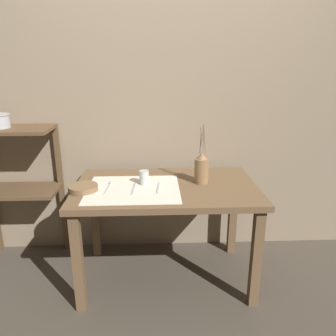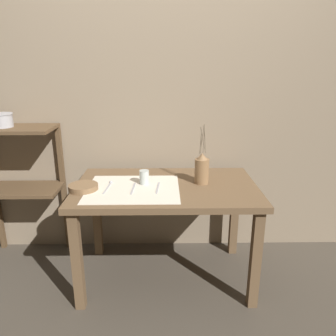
% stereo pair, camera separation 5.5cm
% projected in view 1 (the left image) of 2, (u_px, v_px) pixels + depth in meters
% --- Properties ---
extents(ground_plane, '(12.00, 12.00, 0.00)m').
position_uv_depth(ground_plane, '(166.00, 276.00, 2.40)').
color(ground_plane, '#473F35').
extents(stone_wall_back, '(7.00, 0.06, 2.40)m').
position_uv_depth(stone_wall_back, '(164.00, 103.00, 2.50)').
color(stone_wall_back, gray).
rests_on(stone_wall_back, ground_plane).
extents(wooden_table, '(1.21, 0.75, 0.71)m').
position_uv_depth(wooden_table, '(166.00, 198.00, 2.21)').
color(wooden_table, brown).
rests_on(wooden_table, ground_plane).
extents(wooden_shelf_unit, '(0.59, 0.33, 1.05)m').
position_uv_depth(wooden_shelf_unit, '(17.00, 168.00, 2.42)').
color(wooden_shelf_unit, brown).
rests_on(wooden_shelf_unit, ground_plane).
extents(linen_cloth, '(0.59, 0.51, 0.00)m').
position_uv_depth(linen_cloth, '(133.00, 189.00, 2.11)').
color(linen_cloth, beige).
rests_on(linen_cloth, wooden_table).
extents(pitcher_with_flowers, '(0.10, 0.10, 0.40)m').
position_uv_depth(pitcher_with_flowers, '(202.00, 169.00, 2.20)').
color(pitcher_with_flowers, olive).
rests_on(pitcher_with_flowers, wooden_table).
extents(wooden_bowl, '(0.19, 0.19, 0.04)m').
position_uv_depth(wooden_bowl, '(83.00, 188.00, 2.08)').
color(wooden_bowl, brown).
rests_on(wooden_bowl, wooden_table).
extents(glass_tumbler_near, '(0.06, 0.06, 0.09)m').
position_uv_depth(glass_tumbler_near, '(144.00, 177.00, 2.18)').
color(glass_tumbler_near, '#B7C1BC').
rests_on(glass_tumbler_near, wooden_table).
extents(spoon_outer, '(0.04, 0.21, 0.02)m').
position_uv_depth(spoon_outer, '(109.00, 185.00, 2.17)').
color(spoon_outer, '#A8A8AD').
rests_on(spoon_outer, wooden_table).
extents(fork_inner, '(0.02, 0.20, 0.00)m').
position_uv_depth(fork_inner, '(133.00, 189.00, 2.11)').
color(fork_inner, '#A8A8AD').
rests_on(fork_inner, wooden_table).
extents(fork_outer, '(0.03, 0.20, 0.00)m').
position_uv_depth(fork_outer, '(158.00, 188.00, 2.12)').
color(fork_outer, '#A8A8AD').
rests_on(fork_outer, wooden_table).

